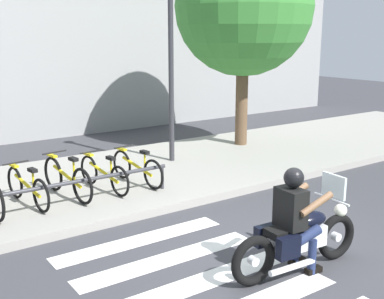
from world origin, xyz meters
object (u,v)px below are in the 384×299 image
(bicycle_3, at_px, (67,178))
(bicycle_4, at_px, (104,174))
(bicycle_2, at_px, (27,187))
(tree_near_rack, at_px, (244,7))
(motorcycle, at_px, (298,238))
(street_lamp, at_px, (171,57))
(bicycle_5, at_px, (137,168))
(rider, at_px, (295,213))
(bike_rack, at_px, (59,187))

(bicycle_3, relative_size, bicycle_4, 1.05)
(bicycle_2, bearing_deg, tree_near_rack, 14.08)
(bicycle_3, distance_m, bicycle_4, 0.73)
(motorcycle, bearing_deg, street_lamp, 74.39)
(tree_near_rack, bearing_deg, bicycle_5, -158.95)
(bicycle_2, bearing_deg, bicycle_5, -0.00)
(bicycle_2, relative_size, bicycle_3, 0.93)
(rider, bearing_deg, bike_rack, 116.24)
(bicycle_2, bearing_deg, street_lamp, 17.26)
(tree_near_rack, bearing_deg, rider, -125.11)
(street_lamp, bearing_deg, bike_rack, -153.10)
(bicycle_4, xyz_separation_m, street_lamp, (2.31, 1.17, 2.09))
(rider, bearing_deg, street_lamp, 73.62)
(bicycle_3, relative_size, tree_near_rack, 0.31)
(bicycle_3, xyz_separation_m, bike_rack, (-0.36, -0.55, 0.05))
(bicycle_5, distance_m, tree_near_rack, 5.45)
(bicycle_2, bearing_deg, motorcycle, -62.03)
(bicycle_3, bearing_deg, bike_rack, -123.18)
(bicycle_4, bearing_deg, bicycle_3, -179.87)
(rider, height_order, bicycle_3, rider)
(rider, bearing_deg, bicycle_2, 117.21)
(motorcycle, relative_size, bicycle_3, 1.23)
(rider, xyz_separation_m, street_lamp, (1.59, 5.40, 1.73))
(bicycle_5, height_order, bike_rack, bicycle_5)
(motorcycle, xyz_separation_m, bike_rack, (-1.89, 3.68, 0.10))
(bicycle_2, height_order, bicycle_5, bicycle_5)
(rider, distance_m, bicycle_4, 4.30)
(bicycle_2, distance_m, tree_near_rack, 7.22)
(rider, xyz_separation_m, bicycle_4, (-0.72, 4.23, -0.35))
(motorcycle, bearing_deg, rider, 173.43)
(bike_rack, bearing_deg, motorcycle, -62.86)
(bicycle_2, height_order, tree_near_rack, tree_near_rack)
(bicycle_2, xyz_separation_m, bicycle_5, (2.18, -0.00, 0.00))
(rider, relative_size, bicycle_2, 0.90)
(street_lamp, bearing_deg, rider, -106.38)
(tree_near_rack, bearing_deg, bicycle_4, -161.91)
(bicycle_4, distance_m, tree_near_rack, 6.01)
(rider, xyz_separation_m, bicycle_5, (0.00, 4.23, -0.35))
(bicycle_4, distance_m, street_lamp, 3.32)
(bicycle_4, distance_m, bicycle_5, 0.73)
(bicycle_3, relative_size, street_lamp, 0.41)
(bike_rack, bearing_deg, street_lamp, 26.90)
(bicycle_2, height_order, bicycle_3, bicycle_3)
(bicycle_5, bearing_deg, rider, -90.02)
(bike_rack, bearing_deg, bicycle_3, 56.82)
(bicycle_4, bearing_deg, bike_rack, -152.94)
(rider, height_order, bicycle_5, rider)
(motorcycle, xyz_separation_m, rider, (-0.08, 0.01, 0.37))
(bicycle_4, relative_size, tree_near_rack, 0.29)
(rider, height_order, bicycle_4, rider)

